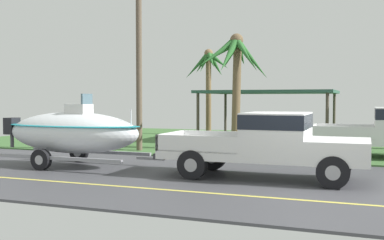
{
  "coord_description": "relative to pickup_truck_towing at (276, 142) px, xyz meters",
  "views": [
    {
      "loc": [
        1.21,
        -11.88,
        2.18
      ],
      "look_at": [
        -3.93,
        1.75,
        1.51
      ],
      "focal_mm": 43.46,
      "sensor_mm": 36.0,
      "label": 1
    }
  ],
  "objects": [
    {
      "name": "utility_pole",
      "position": [
        -6.43,
        4.49,
        2.92
      ],
      "size": [
        0.24,
        1.8,
        7.58
      ],
      "color": "brown",
      "rests_on": "ground"
    },
    {
      "name": "carport_awning",
      "position": [
        -2.25,
        10.51,
        1.44
      ],
      "size": [
        6.43,
        5.1,
        2.57
      ],
      "color": "#4C4238",
      "rests_on": "ground"
    },
    {
      "name": "ground",
      "position": [
        1.1,
        7.72,
        -1.02
      ],
      "size": [
        36.0,
        22.0,
        0.11
      ],
      "color": "#424247"
    },
    {
      "name": "palm_tree_mid",
      "position": [
        -6.44,
        13.45,
        2.85
      ],
      "size": [
        2.58,
        2.74,
        5.09
      ],
      "color": "brown",
      "rests_on": "ground"
    },
    {
      "name": "palm_tree_near_left",
      "position": [
        -2.84,
        6.04,
        2.67
      ],
      "size": [
        2.9,
        3.08,
        4.87
      ],
      "color": "brown",
      "rests_on": "ground"
    },
    {
      "name": "boat_on_trailer",
      "position": [
        -6.53,
        0.0,
        0.09
      ],
      "size": [
        5.83,
        2.22,
        2.33
      ],
      "color": "gray",
      "rests_on": "ground"
    },
    {
      "name": "pickup_truck_towing",
      "position": [
        0.0,
        0.0,
        0.0
      ],
      "size": [
        5.78,
        2.07,
        1.8
      ],
      "color": "silver",
      "rests_on": "ground"
    }
  ]
}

